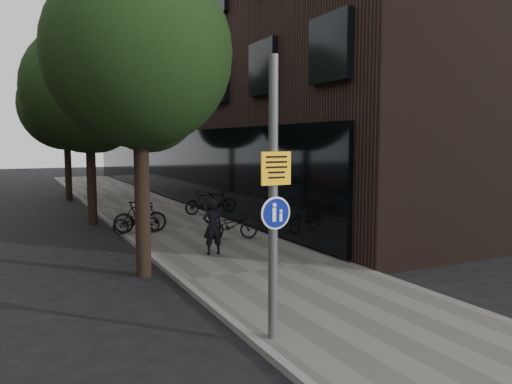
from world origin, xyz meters
TOP-DOWN VIEW (x-y plane):
  - ground at (0.00, 0.00)m, footprint 120.00×120.00m
  - sidewalk at (0.25, 10.00)m, footprint 4.50×60.00m
  - curb_edge at (-2.00, 10.00)m, footprint 0.15×60.00m
  - building_right_dark_brick at (8.50, 22.00)m, footprint 12.00×40.00m
  - street_tree_near at (-2.53, 4.64)m, footprint 4.40×4.40m
  - street_tree_mid at (-2.53, 13.14)m, footprint 5.00×5.00m
  - street_tree_far at (-2.53, 22.14)m, footprint 5.00×5.00m
  - signpost at (-1.72, -0.54)m, footprint 0.52×0.15m
  - pedestrian at (-0.43, 5.45)m, footprint 0.59×0.41m
  - parked_bike_facade_near at (0.96, 7.33)m, footprint 1.75×1.15m
  - parked_bike_facade_far at (2.00, 12.92)m, footprint 1.75×0.67m
  - parked_bike_curb_near at (-1.64, 9.58)m, footprint 1.62×0.62m
  - parked_bike_curb_far at (-1.47, 9.74)m, footprint 1.86×0.69m

SIDE VIEW (x-z plane):
  - ground at x=0.00m, z-range 0.00..0.00m
  - sidewalk at x=0.25m, z-range 0.00..0.12m
  - curb_edge at x=-2.00m, z-range 0.00..0.13m
  - parked_bike_curb_near at x=-1.64m, z-range 0.12..0.96m
  - parked_bike_facade_near at x=0.96m, z-range 0.12..0.99m
  - parked_bike_facade_far at x=2.00m, z-range 0.12..1.14m
  - parked_bike_curb_far at x=-1.47m, z-range 0.12..1.21m
  - pedestrian at x=-0.43m, z-range 0.12..1.68m
  - signpost at x=-1.72m, z-range 0.14..4.61m
  - street_tree_near at x=-2.53m, z-range 1.36..8.86m
  - street_tree_mid at x=-2.53m, z-range 1.21..9.01m
  - street_tree_far at x=-2.53m, z-range 1.21..9.01m
  - building_right_dark_brick at x=8.50m, z-range 0.00..18.00m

